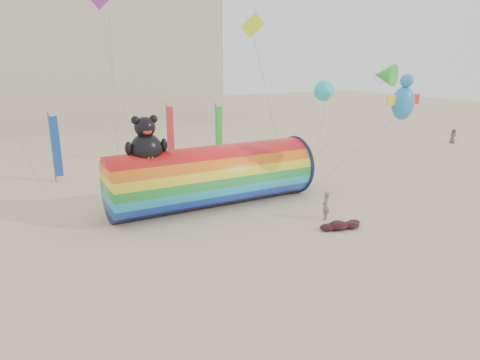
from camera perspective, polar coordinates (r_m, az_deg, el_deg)
ground at (r=23.01m, az=0.71°, el=-6.82°), size 160.00×160.00×0.00m
windsock_assembly at (r=26.54m, az=-3.72°, el=0.76°), size 12.95×3.94×5.97m
kite_handler at (r=24.82m, az=11.35°, el=-3.38°), size 0.71×0.70×1.65m
fabric_bundle at (r=23.97m, az=13.29°, el=-5.87°), size 2.62×1.35×0.41m
festival_banners at (r=36.57m, az=-11.48°, el=5.70°), size 14.08×2.36×5.20m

